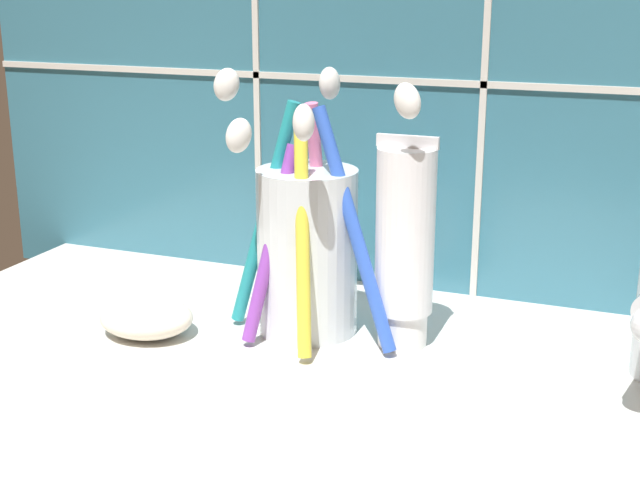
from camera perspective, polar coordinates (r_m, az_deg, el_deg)
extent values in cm
cube|color=silver|center=(54.60, 3.75, -10.40)|extent=(72.50, 37.21, 2.00)
cube|color=#336B7F|center=(66.93, 9.29, 14.83)|extent=(82.50, 1.50, 47.89)
cube|color=beige|center=(66.51, 8.90, 9.87)|extent=(82.50, 0.24, 0.50)
cube|color=beige|center=(71.50, -4.18, 15.09)|extent=(0.50, 0.24, 47.89)
cube|color=beige|center=(65.73, 10.72, 14.73)|extent=(0.50, 0.24, 47.89)
cylinder|color=silver|center=(60.63, -0.82, -0.74)|extent=(6.88, 6.88, 11.38)
cylinder|color=blue|center=(57.48, 2.20, 0.68)|extent=(6.94, 3.34, 15.55)
ellipsoid|color=white|center=(53.56, 5.24, 8.87)|extent=(2.70, 2.06, 2.68)
cylinder|color=pink|center=(61.50, 0.00, 1.79)|extent=(1.57, 3.00, 15.40)
ellipsoid|color=white|center=(60.79, 0.62, 10.00)|extent=(1.73, 2.21, 2.40)
cylinder|color=teal|center=(60.82, -3.56, 1.64)|extent=(5.08, 2.31, 15.64)
ellipsoid|color=white|center=(59.58, -6.00, 9.86)|extent=(2.49, 1.88, 2.57)
cylinder|color=purple|center=(58.67, -3.17, -0.25)|extent=(3.23, 4.54, 13.03)
ellipsoid|color=white|center=(55.76, -5.23, 6.68)|extent=(2.28, 2.61, 2.60)
cylinder|color=yellow|center=(56.65, -1.12, -0.18)|extent=(2.96, 4.95, 14.28)
ellipsoid|color=white|center=(52.50, -1.06, 7.52)|extent=(2.13, 2.59, 2.59)
cylinder|color=white|center=(60.02, 5.30, -5.56)|extent=(3.28, 3.28, 2.40)
cylinder|color=white|center=(57.85, 5.47, 0.57)|extent=(3.86, 3.86, 10.92)
cube|color=silver|center=(56.53, 5.63, 6.29)|extent=(4.05, 0.36, 0.80)
ellipsoid|color=silver|center=(62.37, -11.06, -4.87)|extent=(6.66, 5.57, 2.53)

